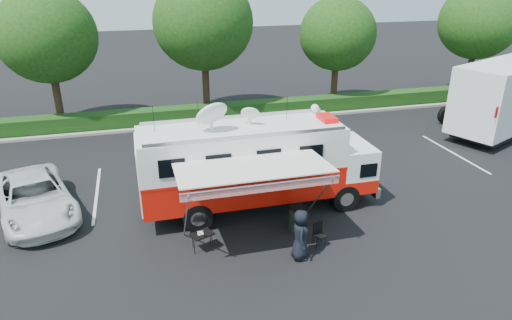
{
  "coord_description": "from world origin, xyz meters",
  "views": [
    {
      "loc": [
        -4.38,
        -15.84,
        9.07
      ],
      "look_at": [
        0.0,
        0.5,
        1.9
      ],
      "focal_mm": 32.0,
      "sensor_mm": 36.0,
      "label": 1
    }
  ],
  "objects_px": {
    "white_suv": "(38,215)",
    "trash_bin": "(297,218)",
    "folding_table": "(202,235)",
    "command_truck": "(257,164)"
  },
  "relations": [
    {
      "from": "white_suv",
      "to": "trash_bin",
      "type": "bearing_deg",
      "value": -38.64
    },
    {
      "from": "folding_table",
      "to": "trash_bin",
      "type": "xyz_separation_m",
      "value": [
        3.61,
        0.42,
        -0.12
      ]
    },
    {
      "from": "white_suv",
      "to": "trash_bin",
      "type": "relative_size",
      "value": 6.02
    },
    {
      "from": "command_truck",
      "to": "white_suv",
      "type": "bearing_deg",
      "value": 169.07
    },
    {
      "from": "folding_table",
      "to": "trash_bin",
      "type": "height_order",
      "value": "trash_bin"
    },
    {
      "from": "white_suv",
      "to": "trash_bin",
      "type": "height_order",
      "value": "trash_bin"
    },
    {
      "from": "command_truck",
      "to": "white_suv",
      "type": "height_order",
      "value": "command_truck"
    },
    {
      "from": "command_truck",
      "to": "trash_bin",
      "type": "distance_m",
      "value": 2.65
    },
    {
      "from": "white_suv",
      "to": "folding_table",
      "type": "xyz_separation_m",
      "value": [
        5.95,
        -4.07,
        0.59
      ]
    },
    {
      "from": "trash_bin",
      "to": "white_suv",
      "type": "bearing_deg",
      "value": 159.12
    }
  ]
}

